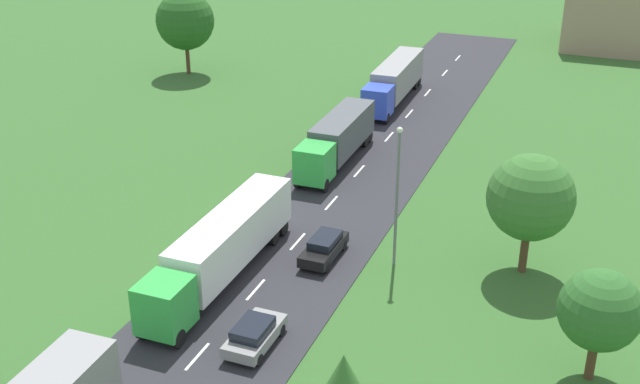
% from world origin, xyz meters
% --- Properties ---
extents(road, '(10.00, 140.00, 0.06)m').
position_xyz_m(road, '(0.00, 24.50, 0.03)').
color(road, '#2B2B30').
rests_on(road, ground).
extents(lane_marking_centre, '(0.16, 124.08, 0.01)m').
position_xyz_m(lane_marking_centre, '(0.00, 22.68, 0.07)').
color(lane_marking_centre, white).
rests_on(lane_marking_centre, road).
extents(truck_second, '(2.55, 14.85, 3.64)m').
position_xyz_m(truck_second, '(-2.35, 30.04, 2.15)').
color(truck_second, green).
rests_on(truck_second, road).
extents(truck_third, '(2.57, 12.07, 3.51)m').
position_xyz_m(truck_third, '(-2.24, 49.06, 2.07)').
color(truck_third, green).
rests_on(truck_third, road).
extents(truck_fourth, '(2.82, 13.78, 3.72)m').
position_xyz_m(truck_fourth, '(-2.41, 65.52, 2.17)').
color(truck_fourth, blue).
rests_on(truck_fourth, road).
extents(car_third, '(1.93, 4.04, 1.48)m').
position_xyz_m(car_third, '(2.34, 24.45, 0.83)').
color(car_third, gray).
rests_on(car_third, road).
extents(car_fourth, '(1.80, 4.35, 1.45)m').
position_xyz_m(car_fourth, '(2.35, 34.32, 0.83)').
color(car_fourth, black).
rests_on(car_fourth, road).
extents(lamppost_second, '(0.36, 0.36, 8.91)m').
position_xyz_m(lamppost_second, '(6.56, 35.29, 4.94)').
color(lamppost_second, slate).
rests_on(lamppost_second, ground).
extents(tree_birch, '(6.12, 6.12, 8.79)m').
position_xyz_m(tree_birch, '(-25.72, 66.64, 5.72)').
color(tree_birch, '#513823').
rests_on(tree_birch, ground).
extents(tree_maple, '(3.94, 3.94, 5.86)m').
position_xyz_m(tree_maple, '(18.52, 28.14, 3.87)').
color(tree_maple, '#513823').
rests_on(tree_maple, ground).
extents(tree_pine, '(5.11, 5.11, 7.46)m').
position_xyz_m(tree_pine, '(13.98, 37.32, 4.88)').
color(tree_pine, '#513823').
rests_on(tree_pine, ground).
extents(distant_building, '(11.52, 12.43, 7.08)m').
position_xyz_m(distant_building, '(16.25, 95.79, 3.54)').
color(distant_building, '#9E846B').
rests_on(distant_building, ground).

